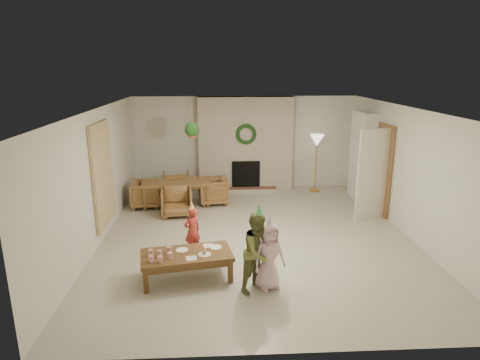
{
  "coord_description": "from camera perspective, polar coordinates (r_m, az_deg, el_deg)",
  "views": [
    {
      "loc": [
        -0.72,
        -7.59,
        3.25
      ],
      "look_at": [
        -0.3,
        0.4,
        1.05
      ],
      "focal_mm": 30.9,
      "sensor_mm": 36.0,
      "label": 1
    }
  ],
  "objects": [
    {
      "name": "floor",
      "position": [
        8.29,
        2.24,
        -7.72
      ],
      "size": [
        7.0,
        7.0,
        0.0
      ],
      "primitive_type": "plane",
      "color": "#B7B29E",
      "rests_on": "ground"
    },
    {
      "name": "ceiling",
      "position": [
        7.67,
        2.43,
        9.73
      ],
      "size": [
        7.0,
        7.0,
        0.0
      ],
      "primitive_type": "plane",
      "rotation": [
        3.14,
        0.0,
        0.0
      ],
      "color": "white",
      "rests_on": "wall_back"
    },
    {
      "name": "wall_back",
      "position": [
        11.3,
        0.69,
        5.18
      ],
      "size": [
        7.0,
        0.0,
        7.0
      ],
      "primitive_type": "plane",
      "rotation": [
        1.57,
        0.0,
        0.0
      ],
      "color": "silver",
      "rests_on": "floor"
    },
    {
      "name": "wall_front",
      "position": [
        4.62,
        6.4,
        -10.45
      ],
      "size": [
        7.0,
        0.0,
        7.0
      ],
      "primitive_type": "plane",
      "rotation": [
        -1.57,
        0.0,
        0.0
      ],
      "color": "silver",
      "rests_on": "floor"
    },
    {
      "name": "wall_left",
      "position": [
        8.18,
        -19.09,
        0.34
      ],
      "size": [
        0.0,
        7.0,
        7.0
      ],
      "primitive_type": "plane",
      "rotation": [
        1.57,
        0.0,
        1.57
      ],
      "color": "silver",
      "rests_on": "floor"
    },
    {
      "name": "wall_right",
      "position": [
        8.69,
        22.43,
        0.88
      ],
      "size": [
        0.0,
        7.0,
        7.0
      ],
      "primitive_type": "plane",
      "rotation": [
        1.57,
        0.0,
        -1.57
      ],
      "color": "silver",
      "rests_on": "floor"
    },
    {
      "name": "fireplace_mass",
      "position": [
        11.1,
        0.76,
        4.99
      ],
      "size": [
        2.5,
        0.4,
        2.5
      ],
      "primitive_type": "cube",
      "color": "#4F1E15",
      "rests_on": "floor"
    },
    {
      "name": "fireplace_hearth",
      "position": [
        11.04,
        0.85,
        -1.42
      ],
      "size": [
        1.6,
        0.3,
        0.12
      ],
      "primitive_type": "cube",
      "color": "#5B2519",
      "rests_on": "floor"
    },
    {
      "name": "fireplace_firebox",
      "position": [
        11.1,
        0.8,
        0.76
      ],
      "size": [
        0.75,
        0.12,
        0.75
      ],
      "primitive_type": "cube",
      "color": "black",
      "rests_on": "floor"
    },
    {
      "name": "fireplace_wreath",
      "position": [
        10.82,
        0.84,
        6.33
      ],
      "size": [
        0.54,
        0.1,
        0.54
      ],
      "primitive_type": "torus",
      "rotation": [
        1.57,
        0.0,
        0.0
      ],
      "color": "#153A15",
      "rests_on": "fireplace_mass"
    },
    {
      "name": "floor_lamp_base",
      "position": [
        11.38,
        10.26,
        -1.4
      ],
      "size": [
        0.29,
        0.29,
        0.03
      ],
      "primitive_type": "cylinder",
      "color": "gold",
      "rests_on": "floor"
    },
    {
      "name": "floor_lamp_post",
      "position": [
        11.2,
        10.43,
        2.04
      ],
      "size": [
        0.03,
        0.03,
        1.38
      ],
      "primitive_type": "cylinder",
      "color": "gold",
      "rests_on": "floor"
    },
    {
      "name": "floor_lamp_shade",
      "position": [
        11.07,
        10.59,
        5.39
      ],
      "size": [
        0.37,
        0.37,
        0.31
      ],
      "primitive_type": "cone",
      "rotation": [
        3.14,
        0.0,
        0.0
      ],
      "color": "beige",
      "rests_on": "floor_lamp_post"
    },
    {
      "name": "bookshelf_carcass",
      "position": [
        10.74,
        16.45,
        3.18
      ],
      "size": [
        0.3,
        1.0,
        2.2
      ],
      "primitive_type": "cube",
      "color": "white",
      "rests_on": "floor"
    },
    {
      "name": "bookshelf_shelf_a",
      "position": [
        10.88,
        16.09,
        -0.16
      ],
      "size": [
        0.3,
        0.92,
        0.03
      ],
      "primitive_type": "cube",
      "color": "white",
      "rests_on": "bookshelf_carcass"
    },
    {
      "name": "bookshelf_shelf_b",
      "position": [
        10.78,
        16.25,
        1.89
      ],
      "size": [
        0.3,
        0.92,
        0.03
      ],
      "primitive_type": "cube",
      "color": "white",
      "rests_on": "bookshelf_carcass"
    },
    {
      "name": "bookshelf_shelf_c",
      "position": [
        10.7,
        16.41,
        3.97
      ],
      "size": [
        0.3,
        0.92,
        0.03
      ],
      "primitive_type": "cube",
      "color": "white",
      "rests_on": "bookshelf_carcass"
    },
    {
      "name": "bookshelf_shelf_d",
      "position": [
        10.63,
        16.57,
        6.08
      ],
      "size": [
        0.3,
        0.92,
        0.03
      ],
      "primitive_type": "cube",
      "color": "white",
      "rests_on": "bookshelf_carcass"
    },
    {
      "name": "books_row_lower",
      "position": [
        10.7,
        16.3,
        0.34
      ],
      "size": [
        0.2,
        0.4,
        0.24
      ],
      "primitive_type": "cube",
      "color": "#9A341C",
      "rests_on": "bookshelf_shelf_a"
    },
    {
      "name": "books_row_mid",
      "position": [
        10.79,
        16.12,
        2.67
      ],
      "size": [
        0.2,
        0.44,
        0.24
      ],
      "primitive_type": "cube",
      "color": "#295296",
      "rests_on": "bookshelf_shelf_b"
    },
    {
      "name": "books_row_upper",
      "position": [
        10.58,
        16.53,
        4.55
      ],
      "size": [
        0.2,
        0.36,
        0.22
      ],
      "primitive_type": "cube",
      "color": "#C6812A",
      "rests_on": "bookshelf_shelf_c"
    },
    {
      "name": "door_frame",
      "position": [
        9.79,
        19.16,
        1.34
      ],
      "size": [
        0.05,
        0.86,
        2.04
      ],
      "primitive_type": "cube",
      "color": "brown",
      "rests_on": "floor"
    },
    {
      "name": "door_leaf",
      "position": [
        9.32,
        17.84,
        0.64
      ],
      "size": [
        0.77,
        0.32,
        2.0
      ],
      "primitive_type": "cube",
      "rotation": [
        0.0,
        0.0,
        -1.22
      ],
      "color": "beige",
      "rests_on": "floor"
    },
    {
      "name": "curtain_panel",
      "position": [
        8.35,
        -18.47,
        0.7
      ],
      "size": [
        0.06,
        1.2,
        2.0
      ],
      "primitive_type": "cube",
      "color": "beige",
      "rests_on": "wall_left"
    },
    {
      "name": "dining_table",
      "position": [
        10.1,
        -8.77,
        -1.88
      ],
      "size": [
        1.72,
        1.08,
        0.58
      ],
      "primitive_type": "imported",
      "rotation": [
        0.0,
        0.0,
        0.1
      ],
      "color": "brown",
      "rests_on": "floor"
    },
    {
      "name": "dining_chair_near",
      "position": [
        9.4,
        -8.74,
        -2.99
      ],
      "size": [
        0.75,
        0.76,
        0.64
      ],
      "primitive_type": "imported",
      "rotation": [
        0.0,
        0.0,
        0.1
      ],
      "color": "brown",
      "rests_on": "floor"
    },
    {
      "name": "dining_chair_far",
      "position": [
        10.78,
        -8.81,
        -0.6
      ],
      "size": [
        0.75,
        0.76,
        0.64
      ],
      "primitive_type": "imported",
      "rotation": [
        0.0,
        0.0,
        3.25
      ],
      "color": "brown",
      "rests_on": "floor"
    },
    {
      "name": "dining_chair_left",
      "position": [
        10.12,
        -12.85,
        -1.88
      ],
      "size": [
        0.76,
        0.75,
        0.64
      ],
      "primitive_type": "imported",
      "rotation": [
        0.0,
        0.0,
        1.67
      ],
      "color": "brown",
      "rests_on": "floor"
    },
    {
      "name": "dining_chair_right",
      "position": [
        10.13,
        -3.69,
        -1.49
      ],
      "size": [
        0.76,
        0.75,
        0.64
      ],
      "primitive_type": "imported",
      "rotation": [
        0.0,
        0.0,
        -1.47
      ],
      "color": "brown",
      "rests_on": "floor"
    },
    {
      "name": "hanging_plant_cord",
      "position": [
        9.18,
        -6.68,
        8.38
      ],
      "size": [
        0.01,
        0.01,
        0.7
      ],
      "primitive_type": "cylinder",
      "color": "tan",
      "rests_on": "ceiling"
    },
    {
      "name": "hanging_plant_pot",
      "position": [
        9.23,
        -6.62,
        6.23
      ],
      "size": [
        0.16,
        0.16,
        0.12
      ],
      "primitive_type": "cylinder",
      "color": "#AF4A38",
      "rests_on": "hanging_plant_cord"
    },
    {
      "name": "hanging_plant_foliage",
      "position": [
        9.21,
        -6.64,
        6.96
      ],
      "size": [
        0.32,
        0.32,
        0.32
      ],
      "primitive_type": "sphere",
      "color": "#1B4818",
      "rests_on": "hanging_plant_pot"
    },
    {
      "name": "coffee_table_top",
      "position": [
        6.62,
        -7.4,
        -10.26
      ],
      "size": [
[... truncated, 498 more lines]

